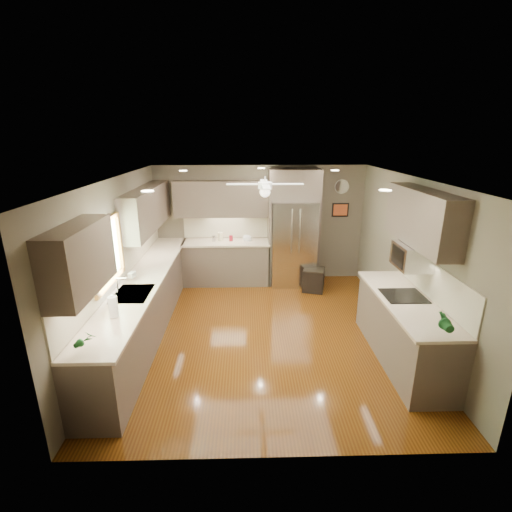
{
  "coord_description": "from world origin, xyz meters",
  "views": [
    {
      "loc": [
        -0.29,
        -5.41,
        3.09
      ],
      "look_at": [
        -0.13,
        0.6,
        1.13
      ],
      "focal_mm": 26.0,
      "sensor_mm": 36.0,
      "label": 1
    }
  ],
  "objects_px": {
    "canister_c": "(220,237)",
    "potted_plant_left": "(86,340)",
    "soap_bottle": "(132,274)",
    "refrigerator": "(293,230)",
    "potted_plant_right": "(445,322)",
    "bowl": "(247,240)",
    "canister_b": "(214,238)",
    "canister_d": "(231,238)",
    "microwave": "(412,256)",
    "stool": "(313,279)",
    "paper_towel": "(113,307)"
  },
  "relations": [
    {
      "from": "soap_bottle",
      "to": "potted_plant_right",
      "type": "distance_m",
      "value": 4.39
    },
    {
      "from": "canister_c",
      "to": "canister_d",
      "type": "bearing_deg",
      "value": -7.86
    },
    {
      "from": "canister_b",
      "to": "microwave",
      "type": "bearing_deg",
      "value": -42.36
    },
    {
      "from": "potted_plant_right",
      "to": "microwave",
      "type": "relative_size",
      "value": 0.58
    },
    {
      "from": "soap_bottle",
      "to": "paper_towel",
      "type": "distance_m",
      "value": 1.27
    },
    {
      "from": "canister_d",
      "to": "potted_plant_left",
      "type": "distance_m",
      "value": 4.42
    },
    {
      "from": "soap_bottle",
      "to": "stool",
      "type": "distance_m",
      "value": 3.67
    },
    {
      "from": "stool",
      "to": "potted_plant_right",
      "type": "bearing_deg",
      "value": -76.57
    },
    {
      "from": "canister_d",
      "to": "soap_bottle",
      "type": "distance_m",
      "value": 2.63
    },
    {
      "from": "soap_bottle",
      "to": "microwave",
      "type": "relative_size",
      "value": 0.33
    },
    {
      "from": "soap_bottle",
      "to": "potted_plant_left",
      "type": "height_order",
      "value": "potted_plant_left"
    },
    {
      "from": "paper_towel",
      "to": "microwave",
      "type": "bearing_deg",
      "value": 9.6
    },
    {
      "from": "canister_d",
      "to": "potted_plant_left",
      "type": "xyz_separation_m",
      "value": [
        -1.34,
        -4.22,
        0.08
      ]
    },
    {
      "from": "bowl",
      "to": "refrigerator",
      "type": "relative_size",
      "value": 0.08
    },
    {
      "from": "bowl",
      "to": "canister_d",
      "type": "bearing_deg",
      "value": 178.38
    },
    {
      "from": "paper_towel",
      "to": "stool",
      "type": "bearing_deg",
      "value": 43.99
    },
    {
      "from": "canister_b",
      "to": "canister_c",
      "type": "xyz_separation_m",
      "value": [
        0.13,
        0.06,
        0.02
      ]
    },
    {
      "from": "canister_b",
      "to": "canister_d",
      "type": "relative_size",
      "value": 1.07
    },
    {
      "from": "stool",
      "to": "potted_plant_left",
      "type": "bearing_deg",
      "value": -129.51
    },
    {
      "from": "canister_c",
      "to": "microwave",
      "type": "bearing_deg",
      "value": -44.29
    },
    {
      "from": "soap_bottle",
      "to": "potted_plant_right",
      "type": "bearing_deg",
      "value": -24.26
    },
    {
      "from": "potted_plant_right",
      "to": "bowl",
      "type": "relative_size",
      "value": 1.55
    },
    {
      "from": "microwave",
      "to": "canister_b",
      "type": "bearing_deg",
      "value": 137.64
    },
    {
      "from": "canister_c",
      "to": "potted_plant_left",
      "type": "relative_size",
      "value": 0.64
    },
    {
      "from": "potted_plant_right",
      "to": "refrigerator",
      "type": "distance_m",
      "value": 4.11
    },
    {
      "from": "microwave",
      "to": "stool",
      "type": "xyz_separation_m",
      "value": [
        -0.93,
        2.26,
        -1.24
      ]
    },
    {
      "from": "canister_c",
      "to": "potted_plant_left",
      "type": "bearing_deg",
      "value": -104.63
    },
    {
      "from": "canister_b",
      "to": "bowl",
      "type": "relative_size",
      "value": 0.61
    },
    {
      "from": "stool",
      "to": "canister_b",
      "type": "bearing_deg",
      "value": 166.93
    },
    {
      "from": "soap_bottle",
      "to": "microwave",
      "type": "distance_m",
      "value": 4.17
    },
    {
      "from": "refrigerator",
      "to": "stool",
      "type": "distance_m",
      "value": 1.12
    },
    {
      "from": "soap_bottle",
      "to": "refrigerator",
      "type": "xyz_separation_m",
      "value": [
        2.78,
        2.12,
        0.16
      ]
    },
    {
      "from": "potted_plant_right",
      "to": "bowl",
      "type": "height_order",
      "value": "potted_plant_right"
    },
    {
      "from": "canister_d",
      "to": "refrigerator",
      "type": "distance_m",
      "value": 1.34
    },
    {
      "from": "canister_b",
      "to": "canister_c",
      "type": "relative_size",
      "value": 0.71
    },
    {
      "from": "canister_c",
      "to": "refrigerator",
      "type": "distance_m",
      "value": 1.56
    },
    {
      "from": "potted_plant_right",
      "to": "microwave",
      "type": "distance_m",
      "value": 1.28
    },
    {
      "from": "canister_d",
      "to": "refrigerator",
      "type": "height_order",
      "value": "refrigerator"
    },
    {
      "from": "canister_d",
      "to": "microwave",
      "type": "height_order",
      "value": "microwave"
    },
    {
      "from": "canister_d",
      "to": "bowl",
      "type": "relative_size",
      "value": 0.57
    },
    {
      "from": "refrigerator",
      "to": "canister_b",
      "type": "bearing_deg",
      "value": 178.73
    },
    {
      "from": "soap_bottle",
      "to": "stool",
      "type": "xyz_separation_m",
      "value": [
        3.17,
        1.68,
        -0.79
      ]
    },
    {
      "from": "canister_b",
      "to": "potted_plant_left",
      "type": "xyz_separation_m",
      "value": [
        -0.97,
        -4.19,
        0.07
      ]
    },
    {
      "from": "canister_b",
      "to": "potted_plant_left",
      "type": "relative_size",
      "value": 0.45
    },
    {
      "from": "refrigerator",
      "to": "bowl",
      "type": "bearing_deg",
      "value": 176.66
    },
    {
      "from": "canister_d",
      "to": "potted_plant_right",
      "type": "relative_size",
      "value": 0.37
    },
    {
      "from": "canister_b",
      "to": "potted_plant_right",
      "type": "height_order",
      "value": "potted_plant_right"
    },
    {
      "from": "potted_plant_left",
      "to": "stool",
      "type": "xyz_separation_m",
      "value": [
        3.05,
        3.7,
        -0.84
      ]
    },
    {
      "from": "canister_b",
      "to": "canister_d",
      "type": "xyz_separation_m",
      "value": [
        0.36,
        0.03,
        -0.01
      ]
    },
    {
      "from": "canister_c",
      "to": "soap_bottle",
      "type": "xyz_separation_m",
      "value": [
        -1.23,
        -2.22,
        -0.0
      ]
    }
  ]
}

